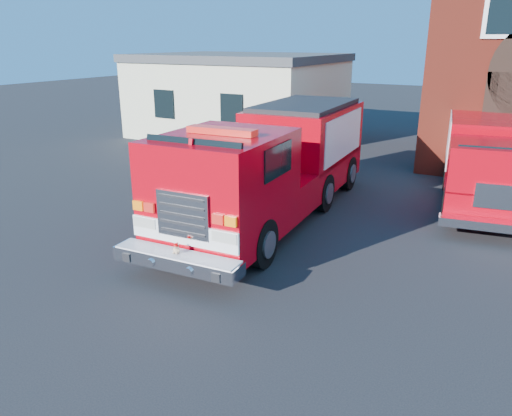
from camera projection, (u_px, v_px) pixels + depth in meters
The scene contains 5 objects.
ground at pixel (278, 242), 13.19m from camera, with size 100.00×100.00×0.00m, color black.
side_building at pixel (239, 95), 27.38m from camera, with size 10.20×8.20×4.35m.
fire_engine at pixel (275, 163), 14.65m from camera, with size 3.44×10.37×3.15m.
pickup_truck at pixel (223, 155), 18.91m from camera, with size 2.43×5.99×1.92m.
secondary_truck at pixel (486, 158), 16.25m from camera, with size 3.65×8.29×2.60m.
Camera 1 is at (5.45, -10.93, 5.08)m, focal length 35.00 mm.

